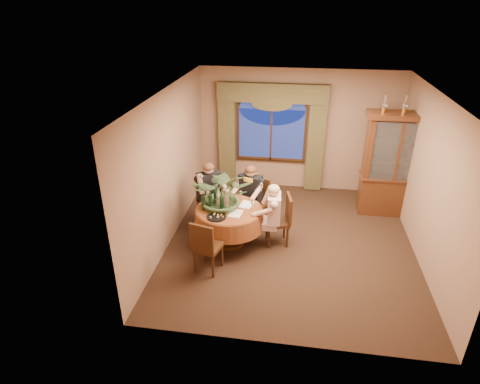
# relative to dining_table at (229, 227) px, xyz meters

# --- Properties ---
(floor) EXTENTS (5.00, 5.00, 0.00)m
(floor) POSITION_rel_dining_table_xyz_m (1.12, 0.23, -0.38)
(floor) COLOR black
(floor) RESTS_ON ground
(wall_back) EXTENTS (4.50, 0.00, 4.50)m
(wall_back) POSITION_rel_dining_table_xyz_m (1.12, 2.73, 1.02)
(wall_back) COLOR #8B6851
(wall_back) RESTS_ON ground
(wall_right) EXTENTS (0.00, 5.00, 5.00)m
(wall_right) POSITION_rel_dining_table_xyz_m (3.38, 0.23, 1.02)
(wall_right) COLOR #8B6851
(wall_right) RESTS_ON ground
(ceiling) EXTENTS (5.00, 5.00, 0.00)m
(ceiling) POSITION_rel_dining_table_xyz_m (1.12, 0.23, 2.42)
(ceiling) COLOR white
(ceiling) RESTS_ON wall_back
(window) EXTENTS (1.62, 0.10, 1.32)m
(window) POSITION_rel_dining_table_xyz_m (0.52, 2.66, 0.92)
(window) COLOR navy
(window) RESTS_ON wall_back
(arched_transom) EXTENTS (1.60, 0.06, 0.44)m
(arched_transom) POSITION_rel_dining_table_xyz_m (0.53, 2.66, 1.71)
(arched_transom) COLOR navy
(arched_transom) RESTS_ON wall_back
(drapery_left) EXTENTS (0.38, 0.14, 2.32)m
(drapery_left) POSITION_rel_dining_table_xyz_m (-0.50, 2.61, 0.80)
(drapery_left) COLOR #464120
(drapery_left) RESTS_ON floor
(drapery_right) EXTENTS (0.38, 0.14, 2.32)m
(drapery_right) POSITION_rel_dining_table_xyz_m (1.56, 2.61, 0.80)
(drapery_right) COLOR #464120
(drapery_right) RESTS_ON floor
(swag_valance) EXTENTS (2.45, 0.16, 0.42)m
(swag_valance) POSITION_rel_dining_table_xyz_m (0.52, 2.58, 1.90)
(swag_valance) COLOR #464120
(swag_valance) RESTS_ON wall_back
(dining_table) EXTENTS (1.32, 1.32, 0.75)m
(dining_table) POSITION_rel_dining_table_xyz_m (0.00, 0.00, 0.00)
(dining_table) COLOR maroon
(dining_table) RESTS_ON floor
(china_cabinet) EXTENTS (1.34, 0.53, 2.17)m
(china_cabinet) POSITION_rel_dining_table_xyz_m (3.12, 1.72, 0.71)
(china_cabinet) COLOR #3A1B0C
(china_cabinet) RESTS_ON floor
(oil_lamp_left) EXTENTS (0.11, 0.11, 0.34)m
(oil_lamp_left) POSITION_rel_dining_table_xyz_m (2.74, 1.72, 1.97)
(oil_lamp_left) COLOR #A5722D
(oil_lamp_left) RESTS_ON china_cabinet
(oil_lamp_center) EXTENTS (0.11, 0.11, 0.34)m
(oil_lamp_center) POSITION_rel_dining_table_xyz_m (3.12, 1.72, 1.97)
(oil_lamp_center) COLOR #A5722D
(oil_lamp_center) RESTS_ON china_cabinet
(oil_lamp_right) EXTENTS (0.11, 0.11, 0.34)m
(oil_lamp_right) POSITION_rel_dining_table_xyz_m (3.50, 1.72, 1.97)
(oil_lamp_right) COLOR #A5722D
(oil_lamp_right) RESTS_ON china_cabinet
(chair_right) EXTENTS (0.50, 0.50, 0.96)m
(chair_right) POSITION_rel_dining_table_xyz_m (0.87, 0.18, 0.10)
(chair_right) COLOR black
(chair_right) RESTS_ON floor
(chair_back_right) EXTENTS (0.56, 0.56, 0.96)m
(chair_back_right) POSITION_rel_dining_table_xyz_m (0.38, 0.77, 0.10)
(chair_back_right) COLOR black
(chair_back_right) RESTS_ON floor
(chair_back) EXTENTS (0.59, 0.59, 0.96)m
(chair_back) POSITION_rel_dining_table_xyz_m (-0.50, 0.68, 0.10)
(chair_back) COLOR black
(chair_back) RESTS_ON floor
(chair_front_left) EXTENTS (0.51, 0.51, 0.96)m
(chair_front_left) POSITION_rel_dining_table_xyz_m (-0.21, -0.81, 0.10)
(chair_front_left) COLOR black
(chair_front_left) RESTS_ON floor
(person_pink) EXTENTS (0.44, 0.47, 1.26)m
(person_pink) POSITION_rel_dining_table_xyz_m (0.80, 0.05, 0.25)
(person_pink) COLOR #CBA7A5
(person_pink) RESTS_ON floor
(person_back) EXTENTS (0.65, 0.64, 1.34)m
(person_back) POSITION_rel_dining_table_xyz_m (-0.52, 0.68, 0.30)
(person_back) COLOR black
(person_back) RESTS_ON floor
(person_scarf) EXTENTS (0.59, 0.57, 1.30)m
(person_scarf) POSITION_rel_dining_table_xyz_m (0.30, 0.76, 0.28)
(person_scarf) COLOR black
(person_scarf) RESTS_ON floor
(stoneware_vase) EXTENTS (0.16, 0.16, 0.30)m
(stoneware_vase) POSITION_rel_dining_table_xyz_m (-0.09, 0.12, 0.52)
(stoneware_vase) COLOR #8C6D56
(stoneware_vase) RESTS_ON dining_table
(centerpiece_plant) EXTENTS (1.05, 1.16, 0.91)m
(centerpiece_plant) POSITION_rel_dining_table_xyz_m (-0.12, 0.09, 1.03)
(centerpiece_plant) COLOR #3F5C36
(centerpiece_plant) RESTS_ON dining_table
(olive_bowl) EXTENTS (0.16, 0.16, 0.05)m
(olive_bowl) POSITION_rel_dining_table_xyz_m (0.04, -0.01, 0.40)
(olive_bowl) COLOR #4C542D
(olive_bowl) RESTS_ON dining_table
(cheese_platter) EXTENTS (0.34, 0.34, 0.02)m
(cheese_platter) POSITION_rel_dining_table_xyz_m (-0.16, -0.35, 0.39)
(cheese_platter) COLOR black
(cheese_platter) RESTS_ON dining_table
(wine_bottle_0) EXTENTS (0.07, 0.07, 0.33)m
(wine_bottle_0) POSITION_rel_dining_table_xyz_m (-0.12, -0.05, 0.54)
(wine_bottle_0) COLOR black
(wine_bottle_0) RESTS_ON dining_table
(wine_bottle_1) EXTENTS (0.07, 0.07, 0.33)m
(wine_bottle_1) POSITION_rel_dining_table_xyz_m (-0.34, -0.01, 0.54)
(wine_bottle_1) COLOR black
(wine_bottle_1) RESTS_ON dining_table
(wine_bottle_2) EXTENTS (0.07, 0.07, 0.33)m
(wine_bottle_2) POSITION_rel_dining_table_xyz_m (-0.27, 0.16, 0.54)
(wine_bottle_2) COLOR black
(wine_bottle_2) RESTS_ON dining_table
(wine_bottle_3) EXTENTS (0.07, 0.07, 0.33)m
(wine_bottle_3) POSITION_rel_dining_table_xyz_m (-0.40, 0.08, 0.54)
(wine_bottle_3) COLOR tan
(wine_bottle_3) RESTS_ON dining_table
(wine_bottle_4) EXTENTS (0.07, 0.07, 0.33)m
(wine_bottle_4) POSITION_rel_dining_table_xyz_m (-0.44, -0.10, 0.54)
(wine_bottle_4) COLOR black
(wine_bottle_4) RESTS_ON dining_table
(wine_bottle_5) EXTENTS (0.07, 0.07, 0.33)m
(wine_bottle_5) POSITION_rel_dining_table_xyz_m (-0.21, 0.05, 0.54)
(wine_bottle_5) COLOR tan
(wine_bottle_5) RESTS_ON dining_table
(tasting_paper_0) EXTENTS (0.25, 0.32, 0.00)m
(tasting_paper_0) POSITION_rel_dining_table_xyz_m (0.15, -0.16, 0.38)
(tasting_paper_0) COLOR white
(tasting_paper_0) RESTS_ON dining_table
(tasting_paper_1) EXTENTS (0.26, 0.33, 0.00)m
(tasting_paper_1) POSITION_rel_dining_table_xyz_m (0.29, 0.20, 0.38)
(tasting_paper_1) COLOR white
(tasting_paper_1) RESTS_ON dining_table
(wine_glass_person_pink) EXTENTS (0.07, 0.07, 0.18)m
(wine_glass_person_pink) POSITION_rel_dining_table_xyz_m (0.42, 0.02, 0.46)
(wine_glass_person_pink) COLOR silver
(wine_glass_person_pink) RESTS_ON dining_table
(wine_glass_person_back) EXTENTS (0.07, 0.07, 0.18)m
(wine_glass_person_back) POSITION_rel_dining_table_xyz_m (-0.26, 0.34, 0.46)
(wine_glass_person_back) COLOR silver
(wine_glass_person_back) RESTS_ON dining_table
(wine_glass_person_scarf) EXTENTS (0.07, 0.07, 0.18)m
(wine_glass_person_scarf) POSITION_rel_dining_table_xyz_m (0.16, 0.40, 0.46)
(wine_glass_person_scarf) COLOR silver
(wine_glass_person_scarf) RESTS_ON dining_table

